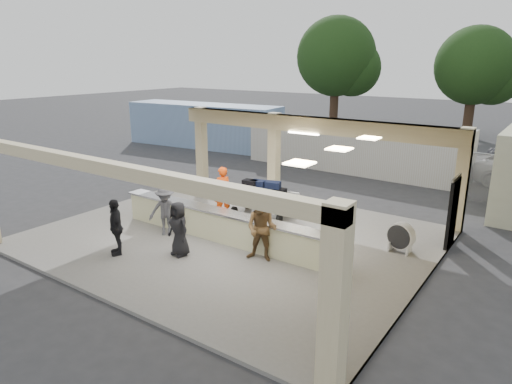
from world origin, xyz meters
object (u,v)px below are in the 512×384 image
Objects in this scene: passenger_c at (165,211)px; passenger_b at (116,227)px; baggage_counter at (223,226)px; container_white at (352,146)px; passenger_d at (179,229)px; baggage_handler at (222,192)px; passenger_a at (262,229)px; container_blue at (204,125)px; drum_fan at (401,236)px; luggage_cart at (262,196)px.

passenger_b is at bearing -132.02° from passenger_c.
container_white is at bearing 93.94° from baggage_counter.
passenger_b is 1.85m from passenger_d.
baggage_handler is 1.14× the size of passenger_d.
baggage_handler is at bearing 41.72° from passenger_c.
baggage_handler is at bearing 129.99° from passenger_a.
drum_fan is at bearing -36.62° from container_blue.
passenger_a is at bearing -38.00° from passenger_c.
passenger_a is 12.51m from container_white.
passenger_a reaches higher than luggage_cart.
drum_fan is 7.37m from passenger_c.
container_white is (1.12, 14.30, 0.31)m from passenger_b.
passenger_b is at bearing -133.04° from drum_fan.
baggage_counter is 11.78m from container_white.
baggage_counter is 2.44m from baggage_handler.
passenger_b is (-1.58, -5.23, 0.09)m from luggage_cart.
baggage_handler is at bearing 118.84° from passenger_b.
passenger_c is at bearing -58.25° from container_blue.
baggage_counter reaches higher than drum_fan.
container_blue reaches higher than container_white.
luggage_cart is 15.08m from container_blue.
baggage_handler is (-6.38, -0.50, 0.44)m from drum_fan.
container_blue is at bearing 86.50° from passenger_c.
container_white reaches higher than drum_fan.
passenger_c is at bearing -144.96° from drum_fan.
baggage_handler is 1.10× the size of passenger_b.
container_blue is at bearing 133.20° from baggage_counter.
container_blue is (-9.88, 13.16, 0.49)m from passenger_c.
container_blue is at bearing 157.12° from passenger_b.
passenger_c is 0.14× the size of container_white.
drum_fan is at bearing -9.92° from luggage_cart.
luggage_cart is at bearing 152.80° from baggage_handler.
passenger_a is at bearing -15.55° from baggage_counter.
luggage_cart is 1.50× the size of passenger_d.
passenger_b is at bearing 22.81° from baggage_handler.
luggage_cart is 1.44m from baggage_handler.
baggage_handler is at bearing 120.10° from passenger_d.
baggage_handler is at bearing -92.37° from container_white.
luggage_cart is at bearing -45.95° from container_blue.
baggage_handler is 0.17× the size of container_blue.
luggage_cart is at bearing 97.45° from baggage_counter.
drum_fan is 0.49× the size of baggage_handler.
luggage_cart reaches higher than drum_fan.
passenger_c is 1.76m from passenger_d.
baggage_counter is 4.88× the size of passenger_b.
baggage_handler is 0.16× the size of container_white.
luggage_cart is 5.47m from passenger_b.
container_blue reaches higher than baggage_handler.
drum_fan is 0.08× the size of container_blue.
container_white is at bearing -9.23° from container_blue.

